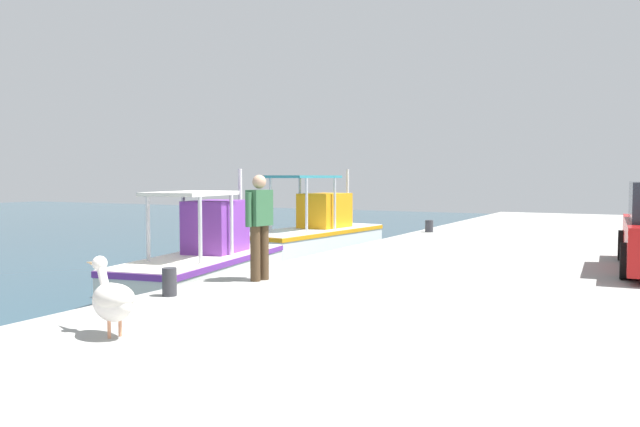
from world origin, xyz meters
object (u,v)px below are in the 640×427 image
fishing_boat_third (314,234)px  mooring_bollard_second (169,282)px  fisherman_standing (259,223)px  mooring_bollard_third (429,226)px  fishing_boat_second (205,260)px  pelican (112,298)px

fishing_boat_third → mooring_bollard_second: (-10.90, -3.63, 0.36)m
fisherman_standing → mooring_bollard_third: 9.77m
fishing_boat_third → fisherman_standing: size_ratio=3.53×
fishing_boat_second → mooring_bollard_second: size_ratio=13.81×
mooring_bollard_second → mooring_bollard_third: (11.43, 0.00, -0.02)m
fishing_boat_third → mooring_bollard_second: 11.50m
fishing_boat_second → mooring_bollard_second: fishing_boat_second is taller
pelican → fisherman_standing: bearing=9.5°
fishing_boat_second → fishing_boat_third: (6.55, 0.80, 0.02)m
fishing_boat_second → mooring_bollard_second: bearing=-146.9°
fishing_boat_second → mooring_bollard_third: bearing=-21.8°
fishing_boat_third → mooring_bollard_third: size_ratio=16.54×
fishing_boat_second → pelican: size_ratio=5.64×
fishing_boat_third → pelican: fishing_boat_third is taller
fisherman_standing → mooring_bollard_second: fisherman_standing is taller
pelican → fisherman_standing: size_ratio=0.57×
pelican → mooring_bollard_second: bearing=26.6°
mooring_bollard_second → mooring_bollard_third: size_ratio=1.09×
fishing_boat_second → pelican: bearing=-148.9°
fishing_boat_third → pelican: size_ratio=6.19×
pelican → mooring_bollard_second: pelican is taller
fisherman_standing → mooring_bollard_second: (-1.69, 0.38, -0.73)m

